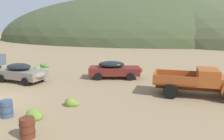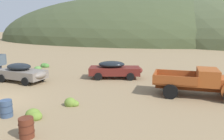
# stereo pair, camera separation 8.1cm
# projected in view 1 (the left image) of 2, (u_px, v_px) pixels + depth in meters

# --- Properties ---
(hill_distant) EXTENTS (107.73, 82.66, 31.79)m
(hill_distant) POSITION_uv_depth(u_px,v_px,m) (133.00, 38.00, 88.67)
(hill_distant) COLOR #424C2D
(hill_distant) RESTS_ON ground
(car_primer_gray) EXTENTS (4.59, 2.26, 1.57)m
(car_primer_gray) POSITION_uv_depth(u_px,v_px,m) (23.00, 72.00, 18.69)
(car_primer_gray) COLOR slate
(car_primer_gray) RESTS_ON ground
(car_oxblood) EXTENTS (5.06, 3.19, 1.57)m
(car_oxblood) POSITION_uv_depth(u_px,v_px,m) (116.00, 69.00, 20.08)
(car_oxblood) COLOR maroon
(car_oxblood) RESTS_ON ground
(truck_oxide_orange) EXTENTS (6.00, 2.79, 1.89)m
(truck_oxide_orange) POSITION_uv_depth(u_px,v_px,m) (206.00, 82.00, 14.67)
(truck_oxide_orange) COLOR #51220D
(truck_oxide_orange) RESTS_ON ground
(oil_drum_spare) EXTENTS (0.66, 0.66, 0.89)m
(oil_drum_spare) POSITION_uv_depth(u_px,v_px,m) (7.00, 109.00, 11.44)
(oil_drum_spare) COLOR #384C6B
(oil_drum_spare) RESTS_ON ground
(oil_drum_by_truck) EXTENTS (0.66, 0.66, 0.87)m
(oil_drum_by_truck) POSITION_uv_depth(u_px,v_px,m) (27.00, 128.00, 9.29)
(oil_drum_by_truck) COLOR #5B2819
(oil_drum_by_truck) RESTS_ON ground
(bush_front_left) EXTENTS (0.97, 0.79, 0.62)m
(bush_front_left) POSITION_uv_depth(u_px,v_px,m) (34.00, 115.00, 11.30)
(bush_front_left) COLOR olive
(bush_front_left) RESTS_ON ground
(bush_front_right) EXTENTS (0.86, 0.66, 0.63)m
(bush_front_right) POSITION_uv_depth(u_px,v_px,m) (72.00, 103.00, 13.13)
(bush_front_right) COLOR olive
(bush_front_right) RESTS_ON ground
(bush_back_edge) EXTENTS (0.81, 0.91, 0.56)m
(bush_back_edge) POSITION_uv_depth(u_px,v_px,m) (38.00, 69.00, 23.89)
(bush_back_edge) COLOR #5B8E42
(bush_back_edge) RESTS_ON ground
(bush_near_barrel) EXTENTS (0.82, 0.57, 0.60)m
(bush_near_barrel) POSITION_uv_depth(u_px,v_px,m) (27.00, 73.00, 21.63)
(bush_near_barrel) COLOR olive
(bush_near_barrel) RESTS_ON ground
(bush_lone_scrub) EXTENTS (1.07, 0.74, 0.60)m
(bush_lone_scrub) POSITION_uv_depth(u_px,v_px,m) (45.00, 66.00, 25.64)
(bush_lone_scrub) COLOR #4C8438
(bush_lone_scrub) RESTS_ON ground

